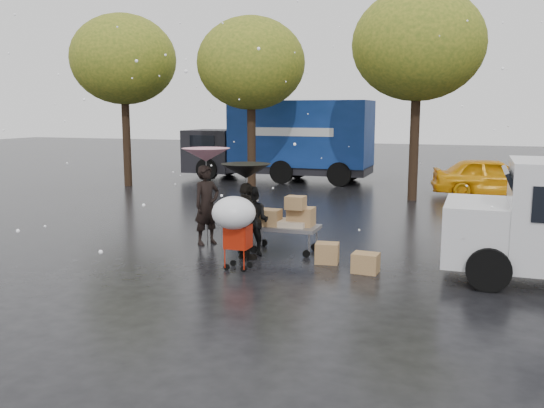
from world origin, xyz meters
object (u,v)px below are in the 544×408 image
(vendor_cart, at_px, (288,219))
(shopping_cart, at_px, (235,217))
(person_black, at_px, (246,221))
(blue_truck, at_px, (283,141))
(yellow_taxi, at_px, (491,177))
(person_pink, at_px, (207,205))

(vendor_cart, xyz_separation_m, shopping_cart, (-0.49, -1.79, 0.34))
(person_black, height_order, blue_truck, blue_truck)
(blue_truck, relative_size, yellow_taxi, 2.00)
(vendor_cart, bearing_deg, person_pink, 176.93)
(person_black, bearing_deg, blue_truck, -44.77)
(shopping_cart, bearing_deg, person_pink, 128.64)
(vendor_cart, distance_m, shopping_cart, 1.88)
(vendor_cart, height_order, yellow_taxi, yellow_taxi)
(shopping_cart, relative_size, blue_truck, 0.18)
(shopping_cart, relative_size, yellow_taxi, 0.35)
(vendor_cart, xyz_separation_m, yellow_taxi, (4.33, 10.36, -0.02))
(shopping_cart, distance_m, yellow_taxi, 13.07)
(vendor_cart, distance_m, yellow_taxi, 11.23)
(shopping_cart, xyz_separation_m, blue_truck, (-3.83, 14.27, 0.69))
(blue_truck, distance_m, yellow_taxi, 8.97)
(blue_truck, bearing_deg, yellow_taxi, -13.81)
(vendor_cart, bearing_deg, person_black, -125.88)
(person_pink, height_order, shopping_cart, person_pink)
(shopping_cart, bearing_deg, blue_truck, 105.03)
(shopping_cart, bearing_deg, person_black, 98.37)
(person_pink, bearing_deg, yellow_taxi, -2.75)
(blue_truck, bearing_deg, vendor_cart, -70.91)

